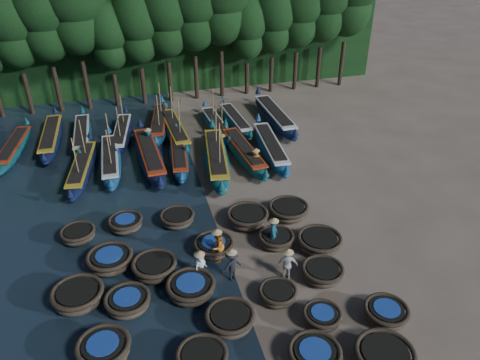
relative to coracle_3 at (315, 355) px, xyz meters
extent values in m
plane|color=gray|center=(-1.76, 8.57, -0.42)|extent=(120.00, 120.00, 0.00)
cube|color=black|center=(-1.76, 32.07, 4.58)|extent=(40.00, 3.00, 10.00)
ellipsoid|color=brown|center=(0.00, 0.00, -0.09)|extent=(2.31, 2.31, 0.64)
torus|color=#392D22|center=(0.00, 0.00, 0.21)|extent=(2.09, 2.09, 0.19)
cylinder|color=black|center=(0.00, 0.00, 0.25)|extent=(1.59, 1.59, 0.06)
cylinder|color=#1C409A|center=(0.00, 0.00, 0.28)|extent=(1.22, 1.22, 0.04)
ellipsoid|color=brown|center=(2.52, -0.76, -0.07)|extent=(2.48, 2.48, 0.69)
torus|color=#392D22|center=(2.52, -0.76, 0.25)|extent=(2.34, 2.34, 0.21)
cylinder|color=black|center=(2.52, -0.76, 0.30)|extent=(1.79, 1.79, 0.06)
ellipsoid|color=brown|center=(-7.74, 2.25, -0.04)|extent=(2.38, 2.38, 0.75)
torus|color=#392D22|center=(-7.74, 2.25, 0.31)|extent=(2.14, 2.14, 0.23)
cylinder|color=black|center=(-7.74, 2.25, 0.36)|extent=(1.60, 1.60, 0.07)
cylinder|color=#1C409A|center=(-7.74, 2.25, 0.40)|extent=(1.23, 1.23, 0.05)
ellipsoid|color=brown|center=(-4.16, 0.95, -0.09)|extent=(2.10, 2.10, 0.65)
torus|color=#392D22|center=(-4.16, 0.95, 0.21)|extent=(2.02, 2.02, 0.20)
cylinder|color=black|center=(-4.16, 0.95, 0.25)|extent=(1.53, 1.53, 0.06)
ellipsoid|color=brown|center=(-2.70, 2.52, -0.07)|extent=(2.50, 2.50, 0.69)
torus|color=#392D22|center=(-2.70, 2.52, 0.26)|extent=(2.10, 2.10, 0.21)
cylinder|color=black|center=(-2.70, 2.52, 0.30)|extent=(1.59, 1.59, 0.06)
ellipsoid|color=brown|center=(1.06, 1.72, -0.13)|extent=(1.72, 1.72, 0.58)
torus|color=#392D22|center=(1.06, 1.72, 0.15)|extent=(1.67, 1.67, 0.18)
cylinder|color=black|center=(1.06, 1.72, 0.18)|extent=(1.25, 1.25, 0.05)
cylinder|color=#1C409A|center=(1.06, 1.72, 0.22)|extent=(0.96, 0.96, 0.04)
ellipsoid|color=brown|center=(3.72, 1.22, -0.11)|extent=(2.13, 2.13, 0.62)
torus|color=#392D22|center=(3.72, 1.22, 0.19)|extent=(1.92, 1.92, 0.19)
cylinder|color=black|center=(3.72, 1.22, 0.22)|extent=(1.45, 1.45, 0.06)
cylinder|color=#1C409A|center=(3.72, 1.22, 0.26)|extent=(1.12, 1.12, 0.04)
ellipsoid|color=brown|center=(-8.79, 5.44, -0.04)|extent=(2.82, 2.82, 0.74)
torus|color=#392D22|center=(-8.79, 5.44, 0.30)|extent=(2.31, 2.31, 0.22)
cylinder|color=black|center=(-8.79, 5.44, 0.35)|extent=(1.75, 1.75, 0.07)
ellipsoid|color=brown|center=(-6.72, 4.58, -0.08)|extent=(2.07, 2.07, 0.68)
torus|color=#392D22|center=(-6.72, 4.58, 0.24)|extent=(2.01, 2.01, 0.21)
cylinder|color=black|center=(-6.72, 4.58, 0.28)|extent=(1.51, 1.51, 0.06)
cylinder|color=#1C409A|center=(-6.72, 4.58, 0.32)|extent=(1.17, 1.17, 0.04)
ellipsoid|color=brown|center=(-3.95, 4.68, -0.06)|extent=(2.23, 2.23, 0.72)
torus|color=#392D22|center=(-3.95, 4.68, 0.28)|extent=(2.22, 2.22, 0.22)
cylinder|color=black|center=(-3.95, 4.68, 0.33)|extent=(1.68, 1.68, 0.07)
cylinder|color=#1C409A|center=(-3.95, 4.68, 0.37)|extent=(1.29, 1.29, 0.04)
ellipsoid|color=brown|center=(-0.30, 3.44, -0.12)|extent=(1.61, 1.61, 0.58)
torus|color=#392D22|center=(-0.30, 3.44, 0.15)|extent=(1.74, 1.74, 0.18)
cylinder|color=black|center=(-0.30, 3.44, 0.19)|extent=(1.31, 1.31, 0.05)
ellipsoid|color=brown|center=(2.13, 4.17, -0.09)|extent=(1.99, 1.99, 0.65)
torus|color=#392D22|center=(2.13, 4.17, 0.22)|extent=(2.01, 2.01, 0.20)
cylinder|color=black|center=(2.13, 4.17, 0.26)|extent=(1.52, 1.52, 0.06)
ellipsoid|color=brown|center=(-7.38, 7.51, -0.05)|extent=(2.34, 2.34, 0.74)
torus|color=#392D22|center=(-7.38, 7.51, 0.30)|extent=(2.24, 2.24, 0.22)
cylinder|color=black|center=(-7.38, 7.51, 0.35)|extent=(1.69, 1.69, 0.07)
cylinder|color=#1C409A|center=(-7.38, 7.51, 0.39)|extent=(1.30, 1.30, 0.04)
ellipsoid|color=brown|center=(-5.37, 6.44, -0.04)|extent=(2.52, 2.52, 0.75)
torus|color=#392D22|center=(-5.37, 6.44, 0.32)|extent=(2.15, 2.15, 0.23)
cylinder|color=black|center=(-5.37, 6.44, 0.36)|extent=(1.61, 1.61, 0.07)
ellipsoid|color=brown|center=(-2.35, 7.37, -0.10)|extent=(2.39, 2.39, 0.62)
torus|color=#392D22|center=(-2.35, 7.37, 0.19)|extent=(2.05, 2.05, 0.19)
cylinder|color=black|center=(-2.35, 7.37, 0.23)|extent=(1.56, 1.56, 0.06)
cylinder|color=#1C409A|center=(-2.35, 7.37, 0.26)|extent=(1.20, 1.20, 0.04)
ellipsoid|color=brown|center=(0.86, 7.11, -0.11)|extent=(1.88, 1.88, 0.62)
torus|color=#392D22|center=(0.86, 7.11, 0.18)|extent=(1.87, 1.87, 0.19)
cylinder|color=black|center=(0.86, 7.11, 0.22)|extent=(1.41, 1.41, 0.06)
ellipsoid|color=brown|center=(2.88, 6.30, -0.07)|extent=(2.21, 2.21, 0.68)
torus|color=#392D22|center=(2.88, 6.30, 0.25)|extent=(2.30, 2.30, 0.21)
cylinder|color=black|center=(2.88, 6.30, 0.29)|extent=(1.76, 1.76, 0.06)
ellipsoid|color=brown|center=(-8.93, 10.07, -0.10)|extent=(1.98, 1.98, 0.64)
torus|color=#392D22|center=(-8.93, 10.07, 0.20)|extent=(1.82, 1.82, 0.19)
cylinder|color=black|center=(-8.93, 10.07, 0.24)|extent=(1.36, 1.36, 0.06)
ellipsoid|color=brown|center=(-6.50, 10.42, -0.09)|extent=(1.96, 1.96, 0.65)
torus|color=#392D22|center=(-6.50, 10.42, 0.22)|extent=(1.87, 1.87, 0.20)
cylinder|color=black|center=(-6.50, 10.42, 0.25)|extent=(1.40, 1.40, 0.06)
cylinder|color=#1C409A|center=(-6.50, 10.42, 0.29)|extent=(1.08, 1.08, 0.04)
ellipsoid|color=brown|center=(-3.77, 10.20, -0.11)|extent=(2.23, 2.23, 0.62)
torus|color=#392D22|center=(-3.77, 10.20, 0.19)|extent=(1.91, 1.91, 0.19)
cylinder|color=black|center=(-3.77, 10.20, 0.22)|extent=(1.45, 1.45, 0.06)
ellipsoid|color=brown|center=(-0.07, 9.23, -0.06)|extent=(2.66, 2.66, 0.72)
torus|color=#392D22|center=(-0.07, 9.23, 0.28)|extent=(2.31, 2.31, 0.22)
cylinder|color=black|center=(-0.07, 9.23, 0.32)|extent=(1.75, 1.75, 0.07)
ellipsoid|color=brown|center=(2.32, 9.33, -0.07)|extent=(2.78, 2.78, 0.68)
torus|color=#392D22|center=(2.32, 9.33, 0.25)|extent=(2.27, 2.27, 0.21)
cylinder|color=black|center=(2.32, 9.33, 0.29)|extent=(1.73, 1.73, 0.06)
ellipsoid|color=#0E1B34|center=(-8.88, 17.02, 0.07)|extent=(2.41, 7.83, 0.96)
cone|color=#0E1B34|center=(-8.38, 20.75, 0.69)|extent=(0.42, 0.42, 0.58)
cone|color=#0E1B34|center=(-9.38, 13.29, 0.65)|extent=(0.42, 0.42, 0.48)
cube|color=#B79422|center=(-8.88, 17.02, 0.47)|extent=(1.80, 6.06, 0.12)
cube|color=black|center=(-8.88, 17.02, 0.55)|extent=(1.44, 5.26, 0.10)
cylinder|color=#997F4C|center=(-8.63, 18.15, 1.61)|extent=(0.07, 0.23, 2.70)
cylinder|color=#997F4C|center=(-8.98, 15.57, 1.61)|extent=(0.07, 0.23, 2.70)
plane|color=red|center=(-8.84, 15.55, 2.79)|extent=(0.00, 0.34, 0.34)
ellipsoid|color=navy|center=(-7.11, 17.65, 0.07)|extent=(1.46, 7.76, 0.97)
cone|color=navy|center=(-7.07, 21.43, 0.70)|extent=(0.43, 0.43, 0.58)
cone|color=navy|center=(-7.14, 13.88, 0.65)|extent=(0.43, 0.43, 0.48)
cube|color=silver|center=(-7.11, 17.65, 0.48)|extent=(1.07, 6.01, 0.12)
cube|color=black|center=(-7.11, 17.65, 0.55)|extent=(0.80, 5.23, 0.10)
cylinder|color=#997F4C|center=(-7.00, 18.81, 1.62)|extent=(0.07, 0.23, 2.71)
cylinder|color=#997F4C|center=(-7.02, 16.20, 1.62)|extent=(0.07, 0.23, 2.71)
plane|color=red|center=(-6.88, 16.20, 2.80)|extent=(0.00, 0.34, 0.34)
ellipsoid|color=#0E1B34|center=(-4.55, 17.48, 0.13)|extent=(2.10, 8.81, 1.09)
cone|color=#0E1B34|center=(-4.81, 21.73, 0.84)|extent=(0.48, 0.48, 0.65)
cone|color=#0E1B34|center=(-4.29, 13.23, 0.79)|extent=(0.48, 0.48, 0.55)
cube|color=#A73214|center=(-4.55, 17.48, 0.59)|extent=(1.56, 6.82, 0.13)
cube|color=black|center=(-4.55, 17.48, 0.68)|extent=(1.21, 5.93, 0.11)
ellipsoid|color=navy|center=(-2.63, 17.22, 0.04)|extent=(2.00, 7.32, 0.90)
cone|color=navy|center=(-2.28, 20.73, 0.62)|extent=(0.40, 0.40, 0.54)
cone|color=navy|center=(-2.97, 13.72, 0.58)|extent=(0.40, 0.40, 0.45)
cube|color=#A73214|center=(-2.63, 17.22, 0.42)|extent=(1.49, 5.67, 0.11)
cube|color=black|center=(-2.63, 17.22, 0.49)|extent=(1.18, 4.92, 0.09)
ellipsoid|color=#0E4A52|center=(-0.32, 15.99, 0.14)|extent=(2.86, 9.05, 1.11)
cone|color=#0E4A52|center=(0.30, 20.29, 0.87)|extent=(0.49, 0.49, 0.67)
cone|color=#0E4A52|center=(-0.94, 11.68, 0.81)|extent=(0.49, 0.49, 0.56)
cube|color=#B79422|center=(-0.32, 15.99, 0.61)|extent=(2.14, 7.01, 0.13)
cube|color=black|center=(-0.32, 15.99, 0.70)|extent=(1.72, 6.08, 0.11)
cylinder|color=#997F4C|center=(-0.02, 17.29, 1.93)|extent=(0.08, 0.27, 3.12)
cylinder|color=#997F4C|center=(-0.45, 14.32, 1.93)|extent=(0.08, 0.27, 3.12)
plane|color=red|center=(-0.29, 14.29, 3.28)|extent=(0.00, 0.39, 0.39)
ellipsoid|color=#0E4A52|center=(1.68, 16.49, 0.08)|extent=(2.13, 8.09, 1.00)
cone|color=#0E4A52|center=(1.34, 20.37, 0.73)|extent=(0.44, 0.44, 0.60)
cone|color=#0E4A52|center=(2.02, 12.60, 0.68)|extent=(0.44, 0.44, 0.50)
cube|color=#A73214|center=(1.68, 16.49, 0.50)|extent=(1.58, 6.26, 0.12)
cube|color=black|center=(1.68, 16.49, 0.58)|extent=(1.25, 5.44, 0.10)
ellipsoid|color=navy|center=(3.65, 16.62, 0.10)|extent=(2.06, 8.31, 1.03)
cone|color=navy|center=(3.94, 20.62, 0.77)|extent=(0.45, 0.45, 0.62)
cone|color=navy|center=(3.37, 12.62, 0.72)|extent=(0.45, 0.45, 0.51)
cube|color=silver|center=(3.65, 16.62, 0.53)|extent=(1.53, 6.43, 0.12)
cube|color=black|center=(3.65, 16.62, 0.61)|extent=(1.20, 5.59, 0.10)
ellipsoid|color=#0E4A52|center=(-13.50, 21.11, 0.04)|extent=(2.31, 7.46, 0.92)
cone|color=#0E4A52|center=(-13.01, 24.66, 0.64)|extent=(0.40, 0.40, 0.55)
cube|color=#A73214|center=(-13.50, 21.11, 0.43)|extent=(1.73, 5.77, 0.11)
cube|color=black|center=(-13.50, 21.11, 0.50)|extent=(1.39, 5.01, 0.09)
ellipsoid|color=#0E1B34|center=(-11.15, 22.18, 0.09)|extent=(1.62, 8.13, 1.01)
cone|color=#0E1B34|center=(-11.07, 26.13, 0.75)|extent=(0.45, 0.45, 0.61)
cone|color=#0E1B34|center=(-11.23, 18.23, 0.70)|extent=(0.45, 0.45, 0.51)
cube|color=#B79422|center=(-11.15, 22.18, 0.52)|extent=(1.19, 6.30, 0.12)
cube|color=black|center=(-11.15, 22.18, 0.60)|extent=(0.90, 5.48, 0.10)
ellipsoid|color=#0E4A52|center=(-9.00, 22.06, 0.06)|extent=(1.38, 7.63, 0.95)
cone|color=#0E4A52|center=(-9.01, 25.78, 0.68)|extent=(0.42, 0.42, 0.57)
cone|color=#0E4A52|center=(-9.00, 18.35, 0.63)|extent=(0.42, 0.42, 0.48)
cube|color=silver|center=(-9.00, 22.06, 0.46)|extent=(1.01, 5.91, 0.11)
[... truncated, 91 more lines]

